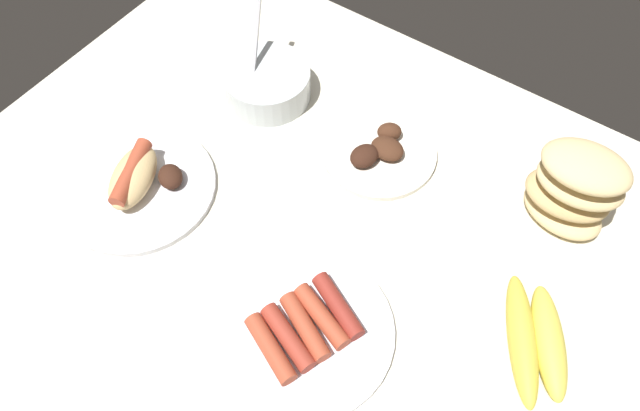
% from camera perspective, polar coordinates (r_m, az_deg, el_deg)
% --- Properties ---
extents(ground_plane, '(1.20, 0.90, 0.03)m').
position_cam_1_polar(ground_plane, '(0.88, 1.05, -4.98)').
color(ground_plane, silver).
extents(bread_stack, '(0.14, 0.11, 0.14)m').
position_cam_1_polar(bread_stack, '(0.91, 22.76, 1.46)').
color(bread_stack, '#E5C689').
rests_on(bread_stack, ground_plane).
extents(bowl_coleslaw, '(0.14, 0.14, 0.15)m').
position_cam_1_polar(bowl_coleslaw, '(1.03, -5.02, 11.48)').
color(bowl_coleslaw, silver).
rests_on(bowl_coleslaw, ground_plane).
extents(plate_sausages, '(0.24, 0.24, 0.03)m').
position_cam_1_polar(plate_sausages, '(0.81, -1.42, -11.62)').
color(plate_sausages, white).
rests_on(plate_sausages, ground_plane).
extents(banana_bunch, '(0.15, 0.18, 0.04)m').
position_cam_1_polar(banana_bunch, '(0.84, 19.54, -11.85)').
color(banana_bunch, gold).
rests_on(banana_bunch, ground_plane).
extents(plate_hotdog_assembled, '(0.24, 0.24, 0.06)m').
position_cam_1_polar(plate_hotdog_assembled, '(0.95, -16.81, 2.09)').
color(plate_hotdog_assembled, white).
rests_on(plate_hotdog_assembled, ground_plane).
extents(plate_grilled_meat, '(0.18, 0.18, 0.04)m').
position_cam_1_polar(plate_grilled_meat, '(0.96, 5.61, 5.15)').
color(plate_grilled_meat, white).
rests_on(plate_grilled_meat, ground_plane).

